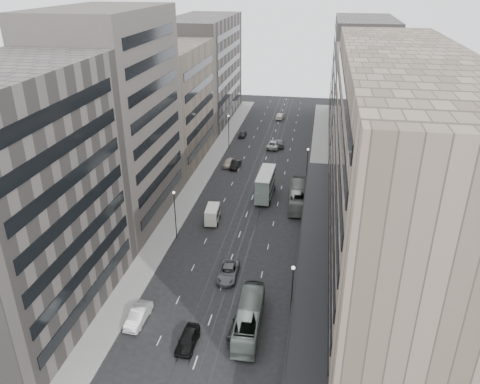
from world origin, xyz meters
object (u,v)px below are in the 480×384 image
Objects in this scene: bus_near at (249,318)px; panel_van at (212,214)px; sedan_0 at (188,339)px; sedan_2 at (228,272)px; sedan_1 at (138,316)px; double_decker at (266,184)px; bus_far at (298,196)px.

panel_van is (-10.16, 24.82, -0.03)m from bus_near.
bus_near is 2.34× the size of sedan_0.
sedan_0 is at bearing -99.33° from sedan_2.
sedan_1 is 14.06m from sedan_2.
bus_near reaches higher than sedan_0.
sedan_2 is at bearing 52.86° from sedan_1.
double_decker is 40.25m from sedan_0.
panel_van is 0.82× the size of sedan_2.
sedan_1 is at bearing -101.34° from panel_van.
sedan_0 is at bearing 72.61° from bus_far.
sedan_1 is 0.91× the size of sedan_2.
sedan_0 is at bearing 29.99° from bus_near.
double_decker reaches higher than bus_near.
bus_far reaches higher than sedan_2.
sedan_2 is at bearing -73.58° from panel_van.
bus_far is 2.14× the size of sedan_2.
double_decker is at bearing -87.52° from bus_near.
double_decker is (-2.55, 36.08, 1.14)m from bus_near.
bus_near reaches higher than panel_van.
panel_van reaches higher than sedan_0.
double_decker reaches higher than sedan_1.
sedan_2 is (1.92, 13.70, -0.05)m from sedan_0.
sedan_1 is at bearing -104.79° from double_decker.
double_decker is 2.01× the size of panel_van.
double_decker is 13.64m from panel_van.
double_decker is 38.80m from sedan_1.
sedan_1 is at bearing -130.69° from sedan_2.
double_decker reaches higher than sedan_2.
bus_far is 1.30× the size of double_decker.
sedan_1 is at bearing 159.45° from sedan_0.
double_decker is 26.46m from sedan_2.
panel_van is 0.90× the size of sedan_1.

